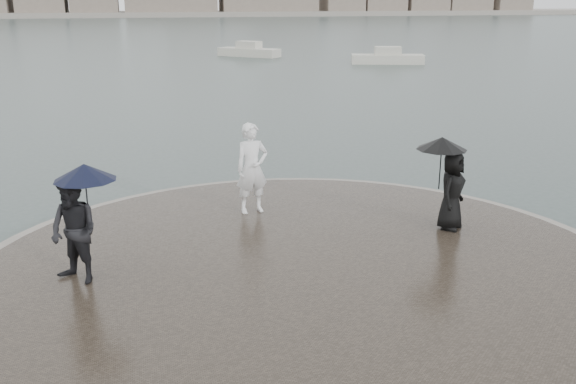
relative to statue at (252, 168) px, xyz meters
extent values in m
cylinder|color=gray|center=(0.33, -3.46, -1.22)|extent=(12.50, 12.50, 0.32)
cylinder|color=#2D261E|center=(0.33, -3.46, -1.20)|extent=(11.90, 11.90, 0.36)
imported|color=white|center=(0.00, 0.00, 0.00)|extent=(0.82, 0.61, 2.03)
imported|color=black|center=(-3.55, -2.98, -0.11)|extent=(1.12, 1.10, 1.82)
cylinder|color=black|center=(-3.30, -2.88, 0.33)|extent=(0.02, 0.02, 0.90)
cone|color=black|center=(-3.30, -2.88, 0.88)|extent=(1.05, 1.05, 0.28)
imported|color=black|center=(3.85, -1.99, -0.19)|extent=(0.94, 0.94, 1.65)
cylinder|color=black|center=(3.60, -1.89, 0.28)|extent=(0.02, 0.02, 0.90)
cone|color=black|center=(3.60, -1.89, 0.80)|extent=(1.04, 1.04, 0.26)
cube|color=gray|center=(0.33, 156.04, -0.78)|extent=(260.00, 20.00, 1.20)
cube|color=beige|center=(16.43, 33.62, -1.13)|extent=(5.73, 3.07, 0.90)
cube|color=beige|center=(16.43, 33.62, -0.53)|extent=(2.26, 1.71, 0.90)
cube|color=beige|center=(7.04, 42.09, -1.13)|extent=(5.18, 4.85, 0.90)
cube|color=beige|center=(7.04, 42.09, -0.53)|extent=(2.29, 2.23, 0.90)
camera|label=1|loc=(-2.30, -13.60, 3.68)|focal=40.00mm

